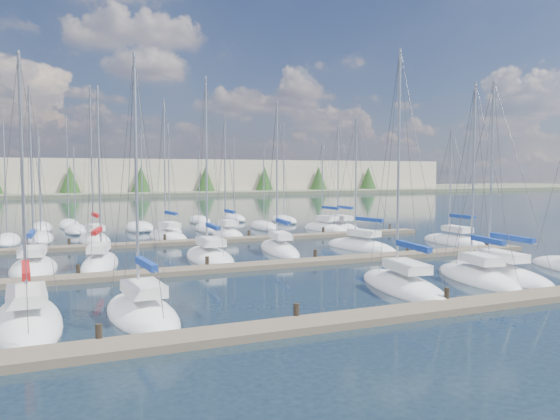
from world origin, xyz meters
name	(u,v)px	position (x,y,z in m)	size (l,w,h in m)	color
ground	(152,217)	(0.00, 60.00, 0.00)	(400.00, 400.00, 0.00)	#1A2934
dock_near	(387,315)	(0.00, 2.01, 0.15)	(44.00, 1.93, 1.10)	#6B5E4C
dock_mid	(268,265)	(0.00, 16.01, 0.15)	(44.00, 1.93, 1.10)	#6B5E4C
dock_far	(211,241)	(0.00, 30.01, 0.15)	(44.00, 1.93, 1.10)	#6B5E4C
sailboat_m	(454,242)	(19.85, 20.68, 0.18)	(2.45, 7.78, 11.04)	white
sailboat_c	(142,313)	(-9.88, 6.45, 0.18)	(3.31, 7.51, 12.38)	white
sailboat_e	(477,277)	(9.66, 6.94, 0.18)	(3.85, 8.07, 12.47)	white
sailboat_b	(27,321)	(-14.52, 7.11, 0.17)	(3.11, 8.99, 12.24)	white
sailboat_p	(227,234)	(2.97, 34.43, 0.19)	(2.61, 7.49, 12.78)	white
sailboat_d	(403,286)	(4.14, 6.62, 0.18)	(3.78, 8.77, 13.86)	white
sailboat_n	(95,239)	(-9.66, 35.01, 0.20)	(3.13, 8.58, 15.10)	white
sailboat_l	(361,247)	(10.44, 21.20, 0.18)	(4.22, 8.02, 11.77)	white
sailboat_q	(325,229)	(14.58, 35.31, 0.18)	(3.67, 7.38, 10.52)	white
sailboat_k	(279,249)	(3.52, 22.39, 0.19)	(3.39, 8.67, 12.90)	white
sailboat_f	(497,274)	(11.70, 7.40, 0.18)	(3.07, 9.04, 12.72)	white
sailboat_j	(209,257)	(-2.71, 20.88, 0.18)	(3.30, 8.59, 14.17)	white
sailboat_r	(341,228)	(16.51, 35.31, 0.19)	(2.32, 7.74, 12.80)	white
sailboat_o	(168,236)	(-2.94, 34.70, 0.19)	(3.73, 7.84, 14.16)	white
sailboat_i	(100,264)	(-10.42, 20.78, 0.20)	(3.92, 8.17, 13.00)	white
sailboat_h	(34,268)	(-14.54, 20.76, 0.18)	(3.34, 7.69, 12.76)	white
distant_boats	(139,227)	(-4.34, 43.76, 0.29)	(36.93, 20.75, 13.30)	#9EA0A5
shoreline	(47,168)	(-13.29, 149.77, 7.44)	(400.00, 60.00, 38.00)	#666B51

